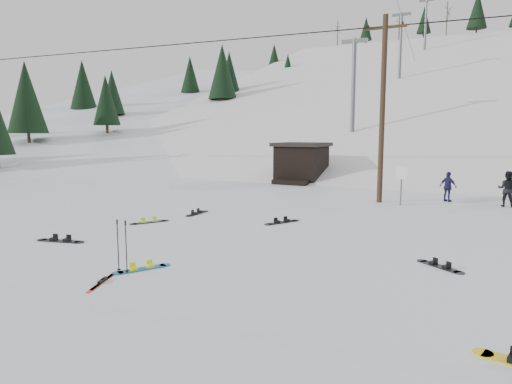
% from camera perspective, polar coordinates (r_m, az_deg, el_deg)
% --- Properties ---
extents(ground, '(200.00, 200.00, 0.00)m').
position_cam_1_polar(ground, '(11.72, -10.60, -9.78)').
color(ground, silver).
rests_on(ground, ground).
extents(ski_slope, '(60.00, 85.24, 65.97)m').
position_cam_1_polar(ski_slope, '(65.97, 20.94, -6.59)').
color(ski_slope, white).
rests_on(ski_slope, ground).
extents(ridge_left, '(47.54, 95.03, 58.38)m').
position_cam_1_polar(ridge_left, '(72.65, -9.30, -4.12)').
color(ridge_left, silver).
rests_on(ridge_left, ground).
extents(treeline_left, '(20.00, 64.00, 10.00)m').
position_cam_1_polar(treeline_left, '(63.79, -12.40, 4.18)').
color(treeline_left, black).
rests_on(treeline_left, ground).
extents(treeline_crest, '(50.00, 6.00, 10.00)m').
position_cam_1_polar(treeline_crest, '(95.08, 23.52, 4.76)').
color(treeline_crest, black).
rests_on(treeline_crest, ski_slope).
extents(utility_pole, '(2.00, 0.26, 9.00)m').
position_cam_1_polar(utility_pole, '(23.33, 15.53, 10.21)').
color(utility_pole, '#3A2819').
rests_on(utility_pole, ground).
extents(trail_sign, '(0.50, 0.09, 1.85)m').
position_cam_1_polar(trail_sign, '(22.77, 17.71, 1.62)').
color(trail_sign, '#595B60').
rests_on(trail_sign, ground).
extents(lift_hut, '(3.40, 4.10, 2.75)m').
position_cam_1_polar(lift_hut, '(32.09, 5.69, 3.69)').
color(lift_hut, black).
rests_on(lift_hut, ground).
extents(lift_tower_near, '(2.20, 0.36, 8.00)m').
position_cam_1_polar(lift_tower_near, '(40.52, 12.11, 13.54)').
color(lift_tower_near, '#595B60').
rests_on(lift_tower_near, ski_slope).
extents(lift_tower_mid, '(2.20, 0.36, 8.00)m').
position_cam_1_polar(lift_tower_mid, '(60.76, 17.63, 17.46)').
color(lift_tower_mid, '#595B60').
rests_on(lift_tower_mid, ski_slope).
extents(lift_tower_far, '(2.20, 0.36, 8.00)m').
position_cam_1_polar(lift_tower_far, '(81.40, 20.46, 19.35)').
color(lift_tower_far, '#595B60').
rests_on(lift_tower_far, ski_slope).
extents(hero_snowboard, '(0.86, 1.36, 0.11)m').
position_cam_1_polar(hero_snowboard, '(12.06, -14.05, -9.25)').
color(hero_snowboard, '#1863A1').
rests_on(hero_snowboard, ground).
extents(hero_skis, '(0.63, 1.43, 0.08)m').
position_cam_1_polar(hero_skis, '(11.34, -18.64, -10.53)').
color(hero_skis, red).
rests_on(hero_skis, ground).
extents(ski_poles, '(0.37, 0.10, 1.33)m').
position_cam_1_polar(ski_poles, '(11.76, -16.40, -6.48)').
color(ski_poles, black).
rests_on(ski_poles, ground).
extents(board_scatter_a, '(1.63, 0.63, 0.12)m').
position_cam_1_polar(board_scatter_a, '(15.88, -23.25, -5.59)').
color(board_scatter_a, black).
rests_on(board_scatter_a, ground).
extents(board_scatter_b, '(0.36, 1.57, 0.11)m').
position_cam_1_polar(board_scatter_b, '(19.63, -7.38, -2.64)').
color(board_scatter_b, black).
rests_on(board_scatter_b, ground).
extents(board_scatter_c, '(0.92, 1.39, 0.11)m').
position_cam_1_polar(board_scatter_c, '(18.06, -13.17, -3.66)').
color(board_scatter_c, black).
rests_on(board_scatter_c, ground).
extents(board_scatter_d, '(1.23, 0.94, 0.10)m').
position_cam_1_polar(board_scatter_d, '(12.82, 21.99, -8.58)').
color(board_scatter_d, black).
rests_on(board_scatter_d, ground).
extents(board_scatter_f, '(0.91, 1.50, 0.11)m').
position_cam_1_polar(board_scatter_f, '(17.60, 3.27, -3.76)').
color(board_scatter_f, black).
rests_on(board_scatter_f, ground).
extents(skier_dark, '(0.91, 0.77, 1.67)m').
position_cam_1_polar(skier_dark, '(24.26, 28.88, 0.34)').
color(skier_dark, black).
rests_on(skier_dark, ground).
extents(skier_navy, '(0.96, 0.71, 1.51)m').
position_cam_1_polar(skier_navy, '(24.74, 22.88, 0.61)').
color(skier_navy, '#1A1B43').
rests_on(skier_navy, ground).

